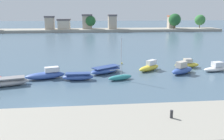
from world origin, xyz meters
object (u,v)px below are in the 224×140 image
mooring_buoy_0 (122,63)px  mooring_bollard (171,114)px  moored_boat_2 (46,75)px  moored_boat_8 (187,64)px  moored_boat_7 (182,69)px  moored_boat_1 (7,82)px  moored_boat_5 (120,77)px  moored_boat_4 (106,70)px  moored_boat_3 (78,77)px  moored_boat_6 (149,67)px  moored_boat_9 (216,68)px

mooring_buoy_0 → mooring_bollard: bearing=-90.3°
moored_boat_2 → moored_boat_8: 22.98m
mooring_bollard → moored_boat_7: 20.56m
moored_boat_1 → moored_boat_5: bearing=-10.5°
moored_boat_4 → mooring_buoy_0: 6.72m
moored_boat_3 → moored_boat_6: (11.17, 4.21, 0.10)m
moored_boat_8 → mooring_buoy_0: 11.20m
mooring_buoy_0 → moored_boat_2: bearing=-145.6°
moored_boat_5 → moored_boat_6: (5.36, 4.76, 0.16)m
moored_boat_5 → moored_boat_8: bearing=8.1°
moored_boat_6 → moored_boat_9: size_ratio=1.02×
moored_boat_2 → moored_boat_3: bearing=-28.6°
moored_boat_2 → moored_boat_5: (10.30, -1.62, -0.17)m
moored_boat_6 → moored_boat_9: moored_boat_6 is taller
moored_boat_9 → mooring_buoy_0: (-14.12, 6.47, -0.39)m
moored_boat_5 → moored_boat_9: size_ratio=1.35×
moored_boat_3 → mooring_buoy_0: size_ratio=13.42×
moored_boat_4 → moored_boat_2: bearing=161.7°
moored_boat_1 → moored_boat_9: (30.49, 4.47, 0.04)m
mooring_bollard → moored_boat_6: bearing=79.5°
moored_boat_5 → moored_boat_9: moored_boat_5 is taller
moored_boat_5 → mooring_buoy_0: bearing=61.8°
moored_boat_6 → moored_boat_8: (6.85, 1.48, -0.05)m
moored_boat_2 → moored_boat_8: size_ratio=1.37×
moored_boat_8 → mooring_buoy_0: bearing=161.4°
moored_boat_5 → moored_boat_8: 13.71m
moored_boat_1 → moored_boat_3: moored_boat_1 is taller
moored_boat_3 → moored_boat_8: 18.90m
moored_boat_8 → moored_boat_4: bearing=-170.7°
moored_boat_4 → moored_boat_3: bearing=-174.1°
moored_boat_2 → moored_boat_3: size_ratio=1.34×
moored_boat_2 → moored_boat_4: 8.91m
moored_boat_4 → moored_boat_6: bearing=-25.8°
mooring_bollard → moored_boat_5: (-1.45, 16.34, -1.88)m
moored_boat_5 → mooring_buoy_0: size_ratio=18.42×
moored_boat_6 → moored_boat_5: bearing=-175.2°
moored_boat_6 → moored_boat_8: size_ratio=1.06×
moored_boat_7 → mooring_bollard: bearing=-146.9°
moored_boat_3 → moored_boat_7: (15.63, 1.82, 0.18)m
moored_boat_9 → mooring_buoy_0: size_ratio=13.63×
moored_boat_1 → moored_boat_7: 24.86m
moored_boat_3 → moored_boat_9: moored_boat_9 is taller
moored_boat_3 → moored_boat_5: moored_boat_5 is taller
moored_boat_4 → moored_boat_8: moored_boat_8 is taller
moored_boat_1 → moored_boat_2: size_ratio=1.01×
moored_boat_6 → moored_boat_8: moored_boat_6 is taller
moored_boat_2 → moored_boat_5: 10.43m
moored_boat_1 → mooring_buoy_0: moored_boat_1 is taller
moored_boat_1 → moored_boat_3: (8.97, 1.74, -0.03)m
moored_boat_7 → mooring_buoy_0: bearing=105.4°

